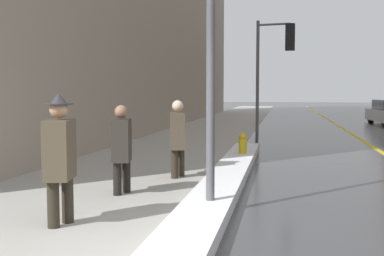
# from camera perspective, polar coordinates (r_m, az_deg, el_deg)

# --- Properties ---
(sidewalk_slab) EXTENTS (4.00, 80.00, 0.01)m
(sidewalk_slab) POSITION_cam_1_polar(r_m,az_deg,el_deg) (19.94, 1.39, -0.62)
(sidewalk_slab) COLOR #9E9B93
(sidewalk_slab) RESTS_ON ground
(road_centre_stripe) EXTENTS (0.16, 80.00, 0.00)m
(road_centre_stripe) POSITION_cam_1_polar(r_m,az_deg,el_deg) (19.87, 18.72, -0.87)
(road_centre_stripe) COLOR gold
(road_centre_stripe) RESTS_ON ground
(snow_bank_curb) EXTENTS (0.69, 10.21, 0.19)m
(snow_bank_curb) POSITION_cam_1_polar(r_m,az_deg,el_deg) (9.37, 4.33, -5.62)
(snow_bank_curb) COLOR white
(snow_bank_curb) RESTS_ON ground
(lamp_post) EXTENTS (0.28, 0.28, 4.67)m
(lamp_post) POSITION_cam_1_polar(r_m,az_deg,el_deg) (6.74, 2.24, 13.74)
(lamp_post) COLOR #515156
(lamp_post) RESTS_ON ground
(traffic_light_near) EXTENTS (1.31, 0.35, 4.16)m
(traffic_light_near) POSITION_cam_1_polar(r_m,az_deg,el_deg) (16.84, 10.02, 8.64)
(traffic_light_near) COLOR #515156
(traffic_light_near) RESTS_ON ground
(pedestrian_in_fedora) EXTENTS (0.40, 0.57, 1.70)m
(pedestrian_in_fedora) POSITION_cam_1_polar(r_m,az_deg,el_deg) (6.30, -15.42, -2.97)
(pedestrian_in_fedora) COLOR #2A241B
(pedestrian_in_fedora) RESTS_ON ground
(pedestrian_in_glasses) EXTENTS (0.37, 0.53, 1.49)m
(pedestrian_in_glasses) POSITION_cam_1_polar(r_m,az_deg,el_deg) (8.04, -8.35, -2.02)
(pedestrian_in_glasses) COLOR black
(pedestrian_in_glasses) RESTS_ON ground
(pedestrian_nearside) EXTENTS (0.39, 0.73, 1.54)m
(pedestrian_nearside) POSITION_cam_1_polar(r_m,az_deg,el_deg) (9.53, -1.70, -0.85)
(pedestrian_nearside) COLOR #2A241B
(pedestrian_nearside) RESTS_ON ground
(fire_hydrant) EXTENTS (0.20, 0.20, 0.70)m
(fire_hydrant) POSITION_cam_1_polar(r_m,az_deg,el_deg) (11.96, 6.02, -2.28)
(fire_hydrant) COLOR gold
(fire_hydrant) RESTS_ON ground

